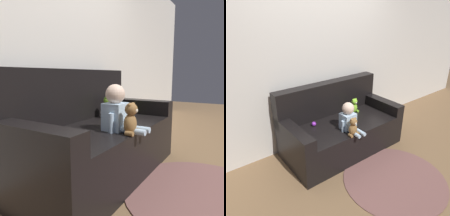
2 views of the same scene
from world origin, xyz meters
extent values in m
plane|color=brown|center=(0.00, 0.00, 0.00)|extent=(12.00, 12.00, 0.00)
cube|color=silver|center=(0.00, 0.51, 1.30)|extent=(8.00, 0.05, 2.60)
cube|color=black|center=(0.00, 0.00, 0.23)|extent=(1.72, 0.85, 0.47)
cube|color=black|center=(0.00, 0.34, 0.72)|extent=(1.72, 0.18, 0.51)
cube|color=black|center=(-0.78, 0.00, 0.55)|extent=(0.16, 0.85, 0.16)
cube|color=black|center=(0.78, 0.00, 0.55)|extent=(0.16, 0.85, 0.16)
cube|color=silver|center=(-0.08, -0.22, 0.58)|extent=(0.18, 0.17, 0.23)
sphere|color=beige|center=(-0.08, -0.22, 0.77)|extent=(0.16, 0.16, 0.16)
cylinder|color=silver|center=(-0.12, -0.40, 0.49)|extent=(0.05, 0.21, 0.05)
cylinder|color=silver|center=(-0.03, -0.40, 0.49)|extent=(0.05, 0.21, 0.05)
cylinder|color=silver|center=(-0.18, -0.24, 0.55)|extent=(0.04, 0.04, 0.16)
cylinder|color=silver|center=(0.03, -0.24, 0.55)|extent=(0.04, 0.04, 0.16)
ellipsoid|color=olive|center=(-0.13, -0.38, 0.55)|extent=(0.12, 0.10, 0.16)
sphere|color=olive|center=(-0.13, -0.39, 0.67)|extent=(0.10, 0.10, 0.10)
sphere|color=olive|center=(-0.17, -0.39, 0.70)|extent=(0.03, 0.03, 0.03)
sphere|color=olive|center=(-0.10, -0.39, 0.70)|extent=(0.03, 0.03, 0.03)
sphere|color=beige|center=(-0.13, -0.43, 0.66)|extent=(0.03, 0.03, 0.03)
cylinder|color=olive|center=(-0.19, -0.40, 0.49)|extent=(0.04, 0.06, 0.04)
cylinder|color=olive|center=(-0.08, -0.40, 0.49)|extent=(0.04, 0.06, 0.04)
ellipsoid|color=#8CD133|center=(0.33, 0.12, 0.54)|extent=(0.11, 0.09, 0.15)
sphere|color=#8CD133|center=(0.33, 0.11, 0.65)|extent=(0.09, 0.09, 0.09)
sphere|color=#8CD133|center=(0.30, 0.11, 0.69)|extent=(0.03, 0.03, 0.03)
sphere|color=#8CD133|center=(0.36, 0.11, 0.69)|extent=(0.03, 0.03, 0.03)
sphere|color=beige|center=(0.33, 0.08, 0.65)|extent=(0.03, 0.03, 0.03)
cylinder|color=#8CD133|center=(0.28, 0.10, 0.49)|extent=(0.04, 0.06, 0.04)
cylinder|color=#8CD133|center=(0.38, 0.10, 0.49)|extent=(0.04, 0.06, 0.04)
sphere|color=purple|center=(-0.40, 0.13, 0.50)|extent=(0.06, 0.06, 0.06)
cylinder|color=brown|center=(0.10, -0.92, 0.01)|extent=(1.28, 1.28, 0.01)
camera|label=1|loc=(-1.61, -1.12, 0.93)|focal=35.00mm
camera|label=2|loc=(-1.77, -2.19, 1.95)|focal=35.00mm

